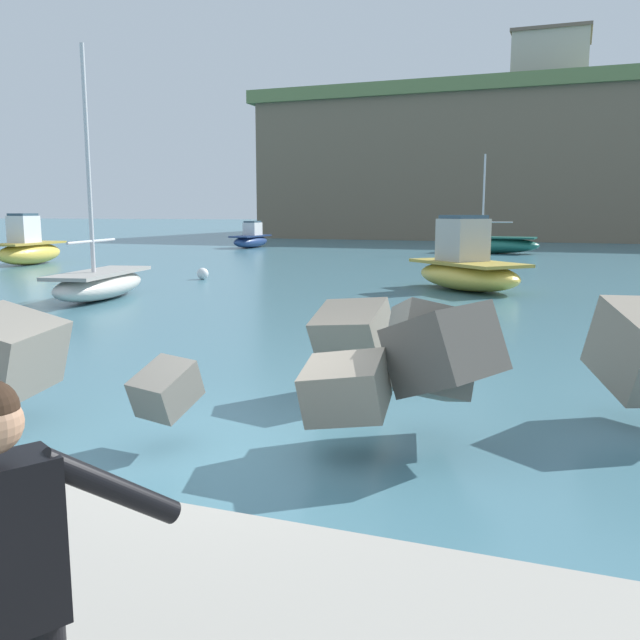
% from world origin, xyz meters
% --- Properties ---
extents(ground_plane, '(400.00, 400.00, 0.00)m').
position_xyz_m(ground_plane, '(0.00, 0.00, 0.00)').
color(ground_plane, '#42707F').
extents(breakwater_jetty, '(33.17, 6.15, 2.49)m').
position_xyz_m(breakwater_jetty, '(0.29, 1.24, 1.15)').
color(breakwater_jetty, '#4C4944').
rests_on(breakwater_jetty, ground).
extents(boat_near_left, '(6.04, 2.28, 6.01)m').
position_xyz_m(boat_near_left, '(-1.67, 36.86, 0.56)').
color(boat_near_left, '#1E6656').
rests_on(boat_near_left, ground).
extents(boat_near_centre, '(2.42, 4.82, 7.11)m').
position_xyz_m(boat_near_centre, '(-9.73, 10.10, 0.49)').
color(boat_near_centre, beige).
rests_on(boat_near_centre, ground).
extents(boat_mid_centre, '(1.77, 4.93, 1.89)m').
position_xyz_m(boat_mid_centre, '(-18.44, 37.77, 0.61)').
color(boat_mid_centre, navy).
rests_on(boat_mid_centre, ground).
extents(boat_far_left, '(4.62, 4.50, 2.44)m').
position_xyz_m(boat_far_left, '(0.02, 16.23, 0.75)').
color(boat_far_left, '#EAC64C').
rests_on(boat_far_left, ground).
extents(boat_far_centre, '(2.17, 4.54, 2.47)m').
position_xyz_m(boat_far_centre, '(-21.54, 19.76, 0.78)').
color(boat_far_centre, '#EAC64C').
rests_on(boat_far_centre, ground).
extents(mooring_buoy_inner, '(0.44, 0.44, 0.44)m').
position_xyz_m(mooring_buoy_inner, '(-9.91, 16.31, 0.22)').
color(mooring_buoy_inner, silver).
rests_on(mooring_buoy_inner, ground).
extents(station_building_west, '(6.90, 7.75, 4.79)m').
position_xyz_m(station_building_west, '(0.28, 62.93, 16.25)').
color(station_building_west, '#B2ADA3').
rests_on(station_building_west, headland_bluff).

